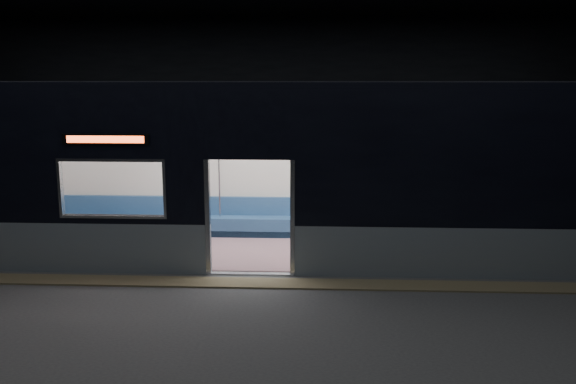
{
  "coord_description": "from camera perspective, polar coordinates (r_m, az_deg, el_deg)",
  "views": [
    {
      "loc": [
        1.17,
        -9.21,
        3.43
      ],
      "look_at": [
        0.6,
        2.3,
        1.25
      ],
      "focal_mm": 38.0,
      "sensor_mm": 36.0,
      "label": 1
    }
  ],
  "objects": [
    {
      "name": "station_floor",
      "position": [
        9.9,
        -4.19,
        -9.64
      ],
      "size": [
        24.0,
        14.0,
        0.01
      ],
      "primitive_type": "cube",
      "color": "#47494C",
      "rests_on": "ground"
    },
    {
      "name": "handbag",
      "position": [
        12.89,
        8.58,
        -1.77
      ],
      "size": [
        0.31,
        0.29,
        0.13
      ],
      "primitive_type": "cube",
      "rotation": [
        0.0,
        0.0,
        -0.29
      ],
      "color": "black",
      "rests_on": "passenger"
    },
    {
      "name": "metro_car",
      "position": [
        11.92,
        -2.83,
        3.04
      ],
      "size": [
        18.0,
        3.04,
        3.35
      ],
      "color": "gray",
      "rests_on": "station_floor"
    },
    {
      "name": "transit_map",
      "position": [
        13.26,
        7.68,
        2.16
      ],
      "size": [
        1.03,
        0.03,
        0.67
      ],
      "primitive_type": "cube",
      "color": "white",
      "rests_on": "metro_car"
    },
    {
      "name": "tactile_strip",
      "position": [
        10.41,
        -3.82,
        -8.49
      ],
      "size": [
        22.8,
        0.5,
        0.03
      ],
      "primitive_type": "cube",
      "color": "#8C7F59",
      "rests_on": "station_floor"
    },
    {
      "name": "passenger",
      "position": [
        13.09,
        8.52,
        -1.01
      ],
      "size": [
        0.4,
        0.69,
        1.38
      ],
      "rotation": [
        0.0,
        0.0,
        0.05
      ],
      "color": "black",
      "rests_on": "metro_car"
    },
    {
      "name": "station_envelope",
      "position": [
        9.29,
        -4.5,
        12.11
      ],
      "size": [
        24.0,
        14.0,
        5.0
      ],
      "color": "black",
      "rests_on": "station_floor"
    }
  ]
}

